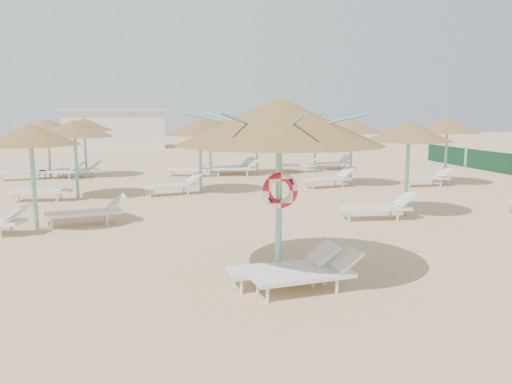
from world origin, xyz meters
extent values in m
plane|color=tan|center=(0.00, 0.00, 0.00)|extent=(120.00, 120.00, 0.00)
cylinder|color=#70C2AD|center=(-0.08, -0.14, 1.32)|extent=(0.11, 0.11, 2.64)
cone|color=olive|center=(-0.08, -0.14, 2.76)|extent=(3.52, 3.52, 0.79)
cylinder|color=#70C2AD|center=(-0.08, -0.14, 2.49)|extent=(0.20, 0.20, 0.12)
cylinder|color=#70C2AD|center=(0.73, -0.14, 2.72)|extent=(1.59, 0.04, 0.40)
cylinder|color=#70C2AD|center=(0.49, 0.43, 2.72)|extent=(1.15, 1.15, 0.40)
cylinder|color=#70C2AD|center=(-0.08, 0.67, 2.72)|extent=(0.04, 1.59, 0.40)
cylinder|color=#70C2AD|center=(-0.65, 0.43, 2.72)|extent=(1.15, 1.15, 0.40)
cylinder|color=#70C2AD|center=(-0.89, -0.14, 2.72)|extent=(1.59, 0.04, 0.40)
cylinder|color=#70C2AD|center=(-0.65, -0.71, 2.72)|extent=(1.15, 1.15, 0.40)
cylinder|color=#70C2AD|center=(-0.08, -0.95, 2.72)|extent=(0.04, 1.59, 0.40)
cylinder|color=#70C2AD|center=(0.49, -0.71, 2.72)|extent=(1.15, 1.15, 0.40)
torus|color=red|center=(-0.08, -0.24, 1.59)|extent=(0.62, 0.15, 0.62)
cylinder|color=white|center=(-0.84, -0.79, 0.13)|extent=(0.06, 0.06, 0.26)
cylinder|color=white|center=(-0.88, -0.33, 0.13)|extent=(0.06, 0.06, 0.26)
cylinder|color=white|center=(0.40, -0.67, 0.13)|extent=(0.06, 0.06, 0.26)
cylinder|color=white|center=(0.36, -0.21, 0.13)|extent=(0.06, 0.06, 0.26)
cube|color=white|center=(-0.13, -0.49, 0.29)|extent=(1.79, 0.73, 0.07)
cube|color=white|center=(0.65, -0.42, 0.52)|extent=(0.50, 0.59, 0.34)
cylinder|color=white|center=(-0.50, -1.23, 0.12)|extent=(0.05, 0.05, 0.25)
cylinder|color=white|center=(-0.57, -0.79, 0.12)|extent=(0.05, 0.05, 0.25)
cylinder|color=white|center=(0.69, -1.04, 0.12)|extent=(0.05, 0.05, 0.25)
cylinder|color=white|center=(0.62, -0.60, 0.12)|extent=(0.05, 0.05, 0.25)
cube|color=white|center=(0.17, -0.90, 0.28)|extent=(1.75, 0.81, 0.07)
cube|color=white|center=(0.91, -0.78, 0.50)|extent=(0.51, 0.59, 0.32)
cylinder|color=#70C2AD|center=(-5.22, 4.64, 1.15)|extent=(0.11, 0.11, 2.30)
cone|color=olive|center=(-5.22, 4.64, 2.38)|extent=(2.36, 2.36, 0.53)
cylinder|color=#70C2AD|center=(-5.22, 4.64, 2.15)|extent=(0.20, 0.20, 0.12)
cylinder|color=white|center=(-5.84, 3.87, 0.14)|extent=(0.06, 0.06, 0.28)
cylinder|color=white|center=(-5.73, 4.36, 0.14)|extent=(0.06, 0.06, 0.28)
cube|color=white|center=(-5.49, 4.05, 0.56)|extent=(0.61, 0.69, 0.36)
cylinder|color=white|center=(-4.84, 4.52, 0.14)|extent=(0.06, 0.06, 0.28)
cylinder|color=white|center=(-4.96, 5.01, 0.14)|extent=(0.06, 0.06, 0.28)
cylinder|color=white|center=(-3.53, 4.82, 0.14)|extent=(0.06, 0.06, 0.28)
cylinder|color=white|center=(-3.64, 5.30, 0.14)|extent=(0.06, 0.06, 0.28)
cube|color=white|center=(-4.12, 4.94, 0.32)|extent=(1.99, 1.02, 0.08)
cube|color=white|center=(-3.29, 5.13, 0.56)|extent=(0.61, 0.69, 0.36)
cylinder|color=#70C2AD|center=(-4.98, 9.33, 1.15)|extent=(0.11, 0.11, 2.30)
cone|color=olive|center=(-4.98, 9.33, 2.39)|extent=(2.56, 2.56, 0.58)
cylinder|color=#70C2AD|center=(-4.98, 9.33, 2.15)|extent=(0.20, 0.20, 0.12)
cylinder|color=white|center=(-6.89, 8.72, 0.14)|extent=(0.06, 0.06, 0.28)
cylinder|color=white|center=(-6.87, 9.22, 0.14)|extent=(0.06, 0.06, 0.28)
cylinder|color=white|center=(-5.54, 8.66, 0.14)|extent=(0.06, 0.06, 0.28)
cylinder|color=white|center=(-5.52, 9.15, 0.14)|extent=(0.06, 0.06, 0.28)
cube|color=white|center=(-6.08, 8.93, 0.32)|extent=(1.93, 0.72, 0.08)
cube|color=white|center=(-5.23, 8.89, 0.56)|extent=(0.51, 0.62, 0.36)
cylinder|color=#70C2AD|center=(-5.56, 15.30, 1.15)|extent=(0.11, 0.11, 2.30)
cone|color=olive|center=(-5.56, 15.30, 2.38)|extent=(2.48, 2.48, 0.56)
cylinder|color=#70C2AD|center=(-5.56, 15.30, 2.15)|extent=(0.20, 0.20, 0.12)
cylinder|color=white|center=(-7.49, 14.84, 0.14)|extent=(0.06, 0.06, 0.28)
cylinder|color=white|center=(-7.38, 15.33, 0.14)|extent=(0.06, 0.06, 0.28)
cylinder|color=white|center=(-6.18, 14.53, 0.14)|extent=(0.06, 0.06, 0.28)
cylinder|color=white|center=(-6.06, 15.02, 0.14)|extent=(0.06, 0.06, 0.28)
cube|color=white|center=(-6.66, 14.90, 0.32)|extent=(1.99, 1.04, 0.08)
cube|color=white|center=(-5.83, 14.71, 0.56)|extent=(0.61, 0.70, 0.36)
cylinder|color=#70C2AD|center=(-0.73, 9.82, 1.15)|extent=(0.11, 0.11, 2.30)
cone|color=olive|center=(-0.73, 9.82, 2.39)|extent=(2.56, 2.56, 0.58)
cylinder|color=#70C2AD|center=(-0.73, 9.82, 2.15)|extent=(0.20, 0.20, 0.12)
cylinder|color=white|center=(-2.54, 8.98, 0.14)|extent=(0.06, 0.06, 0.28)
cylinder|color=white|center=(-2.67, 9.46, 0.14)|extent=(0.06, 0.06, 0.28)
cylinder|color=white|center=(-1.23, 9.31, 0.14)|extent=(0.06, 0.06, 0.28)
cylinder|color=white|center=(-1.36, 9.79, 0.14)|extent=(0.06, 0.06, 0.28)
cube|color=white|center=(-1.83, 9.42, 0.32)|extent=(1.99, 1.07, 0.08)
cube|color=white|center=(-1.00, 9.62, 0.56)|extent=(0.62, 0.70, 0.36)
cylinder|color=#70C2AD|center=(0.11, 15.07, 1.15)|extent=(0.11, 0.11, 2.30)
cone|color=olive|center=(0.11, 15.07, 2.39)|extent=(2.55, 2.55, 0.57)
cylinder|color=#70C2AD|center=(0.11, 15.07, 2.15)|extent=(0.20, 0.20, 0.12)
cylinder|color=white|center=(-1.83, 14.70, 0.14)|extent=(0.06, 0.06, 0.28)
cylinder|color=white|center=(-1.67, 15.17, 0.14)|extent=(0.06, 0.06, 0.28)
cylinder|color=white|center=(-0.55, 14.26, 0.14)|extent=(0.06, 0.06, 0.28)
cylinder|color=white|center=(-0.39, 14.73, 0.14)|extent=(0.06, 0.06, 0.28)
cube|color=white|center=(-0.99, 14.67, 0.32)|extent=(2.00, 1.20, 0.08)
cube|color=white|center=(-0.19, 14.40, 0.56)|extent=(0.65, 0.73, 0.36)
cylinder|color=white|center=(0.53, 14.88, 0.14)|extent=(0.06, 0.06, 0.28)
cylinder|color=white|center=(0.37, 15.35, 0.14)|extent=(0.06, 0.06, 0.28)
cylinder|color=white|center=(1.81, 15.32, 0.14)|extent=(0.06, 0.06, 0.28)
cylinder|color=white|center=(1.65, 15.79, 0.14)|extent=(0.06, 0.06, 0.28)
cube|color=white|center=(1.21, 15.37, 0.32)|extent=(2.00, 1.20, 0.08)
cube|color=white|center=(2.01, 15.65, 0.56)|extent=(0.65, 0.73, 0.36)
cylinder|color=#70C2AD|center=(4.73, 4.61, 1.15)|extent=(0.11, 0.11, 2.30)
cone|color=olive|center=(4.73, 4.61, 2.38)|extent=(2.39, 2.39, 0.54)
cylinder|color=#70C2AD|center=(4.73, 4.61, 2.15)|extent=(0.20, 0.20, 0.12)
cylinder|color=white|center=(2.81, 4.01, 0.14)|extent=(0.06, 0.06, 0.28)
cylinder|color=white|center=(2.84, 4.51, 0.14)|extent=(0.06, 0.06, 0.28)
cylinder|color=white|center=(4.16, 3.92, 0.14)|extent=(0.06, 0.06, 0.28)
cylinder|color=white|center=(4.19, 4.42, 0.14)|extent=(0.06, 0.06, 0.28)
cube|color=white|center=(3.63, 4.21, 0.32)|extent=(1.93, 0.74, 0.08)
cube|color=white|center=(4.47, 4.15, 0.56)|extent=(0.52, 0.63, 0.36)
cylinder|color=#70C2AD|center=(5.32, 10.54, 1.15)|extent=(0.11, 0.11, 2.30)
cone|color=olive|center=(5.32, 10.54, 2.38)|extent=(2.50, 2.50, 0.56)
cylinder|color=#70C2AD|center=(5.32, 10.54, 2.15)|extent=(0.20, 0.20, 0.12)
cylinder|color=white|center=(3.50, 9.71, 0.14)|extent=(0.06, 0.06, 0.28)
cylinder|color=white|center=(3.39, 10.19, 0.14)|extent=(0.06, 0.06, 0.28)
cylinder|color=white|center=(4.82, 10.02, 0.14)|extent=(0.06, 0.06, 0.28)
cylinder|color=white|center=(4.70, 10.51, 0.14)|extent=(0.06, 0.06, 0.28)
cube|color=white|center=(4.22, 10.14, 0.32)|extent=(1.99, 1.05, 0.08)
cube|color=white|center=(5.05, 10.34, 0.56)|extent=(0.61, 0.70, 0.36)
cylinder|color=#70C2AD|center=(5.49, 15.95, 1.15)|extent=(0.11, 0.11, 2.30)
cone|color=olive|center=(5.49, 15.95, 2.38)|extent=(2.49, 2.49, 0.56)
cylinder|color=#70C2AD|center=(5.49, 15.95, 2.15)|extent=(0.20, 0.20, 0.12)
cylinder|color=white|center=(3.55, 15.57, 0.14)|extent=(0.06, 0.06, 0.28)
cylinder|color=white|center=(3.71, 16.04, 0.14)|extent=(0.06, 0.06, 0.28)
cylinder|color=white|center=(4.83, 15.13, 0.14)|extent=(0.06, 0.06, 0.28)
cylinder|color=white|center=(4.99, 15.60, 0.14)|extent=(0.06, 0.06, 0.28)
cube|color=white|center=(4.39, 15.55, 0.32)|extent=(2.00, 1.21, 0.08)
cube|color=white|center=(5.19, 15.27, 0.56)|extent=(0.65, 0.73, 0.36)
cylinder|color=white|center=(5.91, 15.75, 0.14)|extent=(0.06, 0.06, 0.28)
cylinder|color=white|center=(5.75, 16.22, 0.14)|extent=(0.06, 0.06, 0.28)
cylinder|color=white|center=(7.19, 16.19, 0.14)|extent=(0.06, 0.06, 0.28)
cylinder|color=white|center=(7.03, 16.66, 0.14)|extent=(0.06, 0.06, 0.28)
cube|color=white|center=(6.59, 16.25, 0.32)|extent=(2.00, 1.21, 0.08)
cube|color=white|center=(7.39, 16.52, 0.56)|extent=(0.65, 0.73, 0.36)
cylinder|color=white|center=(8.01, 4.41, 0.14)|extent=(0.06, 0.06, 0.28)
cylinder|color=#70C2AD|center=(9.25, 10.16, 1.15)|extent=(0.11, 0.11, 2.30)
cone|color=olive|center=(9.25, 10.16, 2.39)|extent=(2.61, 2.61, 0.59)
cylinder|color=#70C2AD|center=(9.25, 10.16, 2.15)|extent=(0.20, 0.20, 0.12)
cylinder|color=white|center=(7.37, 9.47, 0.14)|extent=(0.06, 0.06, 0.28)
cylinder|color=white|center=(7.35, 9.97, 0.14)|extent=(0.06, 0.06, 0.28)
cylinder|color=white|center=(8.72, 9.53, 0.14)|extent=(0.06, 0.06, 0.28)
cylinder|color=white|center=(8.69, 10.03, 0.14)|extent=(0.06, 0.06, 0.28)
cube|color=white|center=(8.15, 9.76, 0.32)|extent=(1.92, 0.70, 0.08)
cube|color=white|center=(9.00, 9.79, 0.56)|extent=(0.51, 0.62, 0.36)
cylinder|color=#70C2AD|center=(2.30, 14.88, 1.15)|extent=(0.11, 0.11, 2.30)
cone|color=olive|center=(2.30, 14.88, 2.39)|extent=(2.57, 2.57, 0.58)
cylinder|color=#70C2AD|center=(2.30, 14.88, 2.15)|extent=(0.20, 0.20, 0.12)
cylinder|color=white|center=(0.38, 14.31, 0.14)|extent=(0.06, 0.06, 0.28)
cylinder|color=white|center=(0.43, 14.81, 0.14)|extent=(0.06, 0.06, 0.28)
cylinder|color=white|center=(1.72, 14.17, 0.14)|extent=(0.06, 0.06, 0.28)
cylinder|color=white|center=(1.77, 14.67, 0.14)|extent=(0.06, 0.06, 0.28)
cube|color=white|center=(1.20, 14.48, 0.32)|extent=(1.95, 0.81, 0.08)
cube|color=white|center=(2.04, 14.39, 0.56)|extent=(0.54, 0.65, 0.36)
cylinder|color=#70C2AD|center=(-7.08, 15.09, 1.15)|extent=(0.11, 0.11, 2.30)
cone|color=olive|center=(-7.08, 15.09, 2.38)|extent=(2.32, 2.32, 0.52)
cylinder|color=#70C2AD|center=(-7.08, 15.09, 2.15)|extent=(0.20, 0.20, 0.12)
cylinder|color=white|center=(-8.88, 14.23, 0.14)|extent=(0.06, 0.06, 0.28)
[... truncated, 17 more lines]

